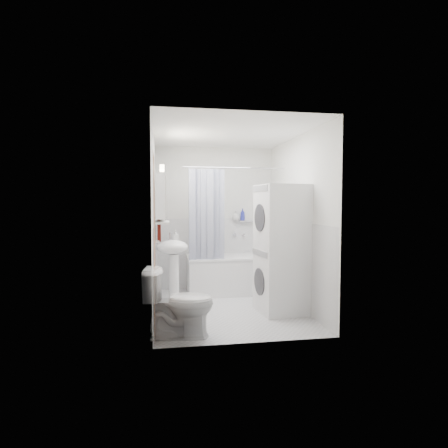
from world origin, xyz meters
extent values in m
plane|color=silver|center=(0.00, 0.00, 0.00)|extent=(2.60, 2.60, 0.00)
plane|color=silver|center=(0.00, 1.30, 1.20)|extent=(2.00, 0.00, 2.00)
plane|color=silver|center=(0.00, -1.30, 1.20)|extent=(2.00, 0.00, 2.00)
plane|color=silver|center=(-1.00, 0.00, 1.20)|extent=(0.00, 2.60, 2.60)
plane|color=silver|center=(1.00, 0.00, 1.20)|extent=(0.00, 2.60, 2.60)
plane|color=white|center=(0.00, 0.00, 2.40)|extent=(2.60, 2.60, 0.00)
plane|color=white|center=(0.00, 1.29, 0.60)|extent=(1.98, 0.00, 1.98)
plane|color=white|center=(-0.99, 0.00, 0.60)|extent=(0.00, 2.58, 2.58)
plane|color=white|center=(0.99, 0.00, 0.60)|extent=(0.00, 2.58, 2.58)
plane|color=brown|center=(-0.98, -0.88, 1.00)|extent=(0.00, 2.00, 2.00)
cylinder|color=silver|center=(-0.95, -0.55, 1.00)|extent=(0.04, 0.04, 0.04)
cube|color=white|center=(0.28, 0.92, 0.29)|extent=(1.56, 0.73, 0.57)
cube|color=white|center=(0.28, 0.92, 0.59)|extent=(1.58, 0.75, 0.03)
cube|color=silver|center=(0.28, 0.92, 0.47)|extent=(1.38, 0.55, 0.20)
cylinder|color=silver|center=(0.48, 1.25, 0.92)|extent=(0.04, 0.12, 0.04)
cylinder|color=silver|center=(0.28, 0.61, 2.00)|extent=(1.76, 0.02, 0.02)
cube|color=#141D48|center=(-0.45, 0.61, 1.25)|extent=(0.10, 0.02, 1.45)
cube|color=#141D48|center=(-0.36, 0.61, 1.25)|extent=(0.10, 0.02, 1.45)
cube|color=#141D48|center=(-0.27, 0.61, 1.25)|extent=(0.10, 0.02, 1.45)
cube|color=#141D48|center=(-0.18, 0.61, 1.25)|extent=(0.10, 0.02, 1.45)
cube|color=#141D48|center=(-0.09, 0.61, 1.25)|extent=(0.10, 0.02, 1.45)
cube|color=#141D48|center=(0.00, 0.61, 1.25)|extent=(0.10, 0.02, 1.45)
ellipsoid|color=white|center=(-0.76, 0.17, 0.85)|extent=(0.44, 0.37, 0.20)
cylinder|color=white|center=(-0.74, 0.17, 0.38)|extent=(0.14, 0.14, 0.75)
cylinder|color=silver|center=(-0.78, 0.31, 0.97)|extent=(0.03, 0.03, 0.14)
cylinder|color=silver|center=(-0.78, 0.27, 1.03)|extent=(0.02, 0.10, 0.02)
cube|color=white|center=(-0.91, 0.10, 1.55)|extent=(0.12, 0.50, 0.60)
cube|color=white|center=(-0.84, 0.10, 1.55)|extent=(0.01, 0.47, 0.57)
cube|color=#FFEABF|center=(-0.89, 0.10, 1.93)|extent=(0.06, 0.45, 0.06)
cube|color=silver|center=(-0.89, 0.10, 1.20)|extent=(0.18, 0.54, 0.02)
cube|color=silver|center=(0.53, 1.24, 1.15)|extent=(0.22, 0.06, 0.02)
cube|color=#571D12|center=(-0.94, 0.54, 1.32)|extent=(0.05, 0.35, 0.83)
cube|color=#571D12|center=(-0.91, 0.54, 1.70)|extent=(0.03, 0.31, 0.08)
cylinder|color=silver|center=(-0.95, 0.54, 1.74)|extent=(0.02, 0.04, 0.02)
cube|color=white|center=(0.68, -0.27, 0.43)|extent=(0.66, 0.66, 0.85)
cylinder|color=#2D2D33|center=(0.37, -0.27, 0.42)|extent=(0.06, 0.36, 0.36)
cube|color=gray|center=(0.38, -0.27, 0.80)|extent=(0.06, 0.54, 0.08)
cube|color=white|center=(0.68, -0.27, 1.28)|extent=(0.66, 0.66, 0.85)
cylinder|color=#2D2D33|center=(0.37, -0.27, 1.27)|extent=(0.06, 0.36, 0.36)
cube|color=gray|center=(0.38, -0.27, 1.65)|extent=(0.06, 0.54, 0.08)
imported|color=white|center=(-0.72, -0.99, 0.37)|extent=(0.80, 0.50, 0.74)
imported|color=gray|center=(-0.71, 0.25, 0.95)|extent=(0.08, 0.17, 0.08)
imported|color=gray|center=(-0.89, -0.05, 1.25)|extent=(0.07, 0.18, 0.07)
imported|color=gray|center=(-0.89, 0.22, 1.26)|extent=(0.10, 0.09, 0.10)
imported|color=gray|center=(0.35, 1.24, 1.23)|extent=(0.13, 0.17, 0.13)
imported|color=#282EA3|center=(0.47, 1.24, 1.20)|extent=(0.08, 0.21, 0.08)
camera|label=1|loc=(-0.89, -5.04, 1.47)|focal=30.00mm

